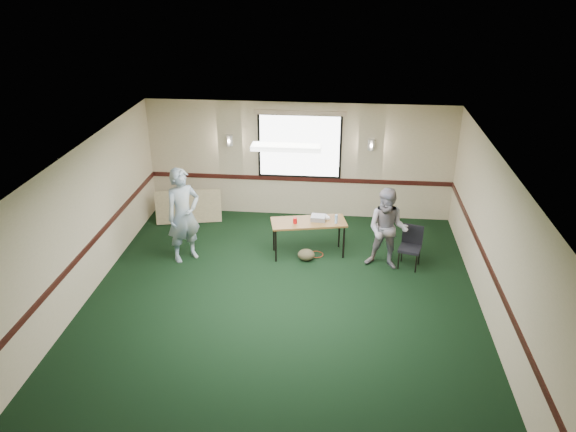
# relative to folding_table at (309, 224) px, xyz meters

# --- Properties ---
(ground) EXTENTS (8.00, 8.00, 0.00)m
(ground) POSITION_rel_folding_table_xyz_m (-0.34, -2.05, -0.69)
(ground) COLOR black
(ground) RESTS_ON ground
(room_shell) EXTENTS (8.00, 8.02, 8.00)m
(room_shell) POSITION_rel_folding_table_xyz_m (-0.34, 0.08, 0.89)
(room_shell) COLOR #BFAF8A
(room_shell) RESTS_ON ground
(folding_table) EXTENTS (1.59, 0.90, 0.75)m
(folding_table) POSITION_rel_folding_table_xyz_m (0.00, 0.00, 0.00)
(folding_table) COLOR brown
(folding_table) RESTS_ON ground
(projector) EXTENTS (0.31, 0.26, 0.10)m
(projector) POSITION_rel_folding_table_xyz_m (0.19, 0.08, 0.10)
(projector) COLOR gray
(projector) RESTS_ON folding_table
(game_console) EXTENTS (0.23, 0.22, 0.05)m
(game_console) POSITION_rel_folding_table_xyz_m (0.31, 0.16, 0.08)
(game_console) COLOR silver
(game_console) RESTS_ON folding_table
(red_cup) EXTENTS (0.08, 0.08, 0.12)m
(red_cup) POSITION_rel_folding_table_xyz_m (-0.26, -0.12, 0.11)
(red_cup) COLOR red
(red_cup) RESTS_ON folding_table
(water_bottle) EXTENTS (0.06, 0.06, 0.18)m
(water_bottle) POSITION_rel_folding_table_xyz_m (0.55, -0.03, 0.15)
(water_bottle) COLOR #88B5DE
(water_bottle) RESTS_ON folding_table
(duffel_bag) EXTENTS (0.36, 0.29, 0.24)m
(duffel_bag) POSITION_rel_folding_table_xyz_m (-0.02, -0.26, -0.57)
(duffel_bag) COLOR #443A27
(duffel_bag) RESTS_ON ground
(cable_coil) EXTENTS (0.34, 0.34, 0.01)m
(cable_coil) POSITION_rel_folding_table_xyz_m (0.17, -0.02, -0.69)
(cable_coil) COLOR #B73616
(cable_coil) RESTS_ON ground
(folded_table) EXTENTS (1.50, 0.53, 0.76)m
(folded_table) POSITION_rel_folding_table_xyz_m (-2.84, 1.27, -0.31)
(folded_table) COLOR #9B895F
(folded_table) RESTS_ON ground
(conference_chair) EXTENTS (0.51, 0.52, 0.83)m
(conference_chair) POSITION_rel_folding_table_xyz_m (2.04, -0.25, -0.21)
(conference_chair) COLOR black
(conference_chair) RESTS_ON ground
(person_left) EXTENTS (0.84, 0.82, 1.94)m
(person_left) POSITION_rel_folding_table_xyz_m (-2.45, -0.41, 0.27)
(person_left) COLOR #46669A
(person_left) RESTS_ON ground
(person_right) EXTENTS (0.93, 0.80, 1.65)m
(person_right) POSITION_rel_folding_table_xyz_m (1.54, -0.37, 0.13)
(person_right) COLOR #6E83AB
(person_right) RESTS_ON ground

